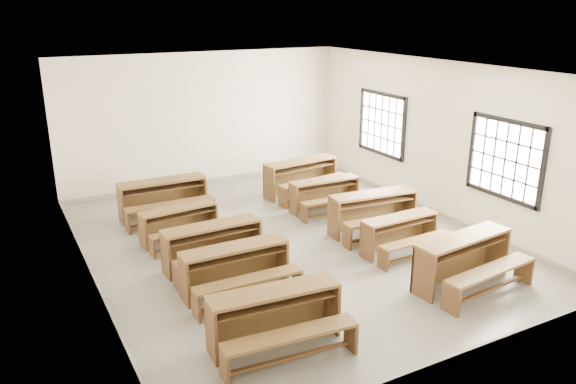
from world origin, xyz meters
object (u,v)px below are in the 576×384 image
desk_set_3 (180,222)px  desk_set_9 (302,175)px  desk_set_1 (236,266)px  desk_set_5 (465,257)px  desk_set_2 (214,243)px  desk_set_6 (401,232)px  desk_set_4 (164,196)px  desk_set_8 (325,193)px  desk_set_0 (276,314)px  desk_set_7 (374,210)px

desk_set_3 → desk_set_9: desk_set_9 is taller
desk_set_1 → desk_set_5: bearing=-23.8°
desk_set_1 → desk_set_2: (0.02, 0.99, 0.00)m
desk_set_6 → desk_set_3: bearing=142.9°
desk_set_4 → desk_set_8: size_ratio=1.16×
desk_set_0 → desk_set_6: bearing=29.8°
desk_set_4 → desk_set_5: bearing=-56.5°
desk_set_5 → desk_set_4: bearing=116.9°
desk_set_4 → desk_set_9: bearing=0.4°
desk_set_8 → desk_set_9: size_ratio=0.82×
desk_set_1 → desk_set_7: bearing=16.7°
desk_set_6 → desk_set_9: 3.68m
desk_set_4 → desk_set_9: 3.28m
desk_set_8 → desk_set_7: bearing=-80.7°
desk_set_1 → desk_set_7: size_ratio=0.91×
desk_set_3 → desk_set_5: (3.39, -3.80, 0.09)m
desk_set_1 → desk_set_8: size_ratio=1.07×
desk_set_2 → desk_set_7: bearing=-1.8°
desk_set_3 → desk_set_7: desk_set_7 is taller
desk_set_5 → desk_set_9: bearing=84.5°
desk_set_5 → desk_set_7: 2.44m
desk_set_3 → desk_set_6: size_ratio=1.01×
desk_set_7 → desk_set_8: 1.50m
desk_set_3 → desk_set_4: desk_set_4 is taller
desk_set_4 → desk_set_7: size_ratio=0.98×
desk_set_9 → desk_set_0: bearing=-129.4°
desk_set_0 → desk_set_5: desk_set_5 is taller
desk_set_0 → desk_set_7: 4.27m
desk_set_6 → desk_set_8: 2.48m
desk_set_2 → desk_set_5: size_ratio=0.91×
desk_set_2 → desk_set_8: bearing=23.8°
desk_set_8 → desk_set_6: bearing=-86.8°
desk_set_2 → desk_set_8: (3.12, 1.48, -0.04)m
desk_set_4 → desk_set_5: desk_set_4 is taller
desk_set_7 → desk_set_9: size_ratio=0.96×
desk_set_8 → desk_set_9: bearing=87.3°
desk_set_2 → desk_set_8: size_ratio=1.09×
desk_set_9 → desk_set_6: bearing=-97.6°
desk_set_4 → desk_set_9: desk_set_9 is taller
desk_set_7 → desk_set_1: bearing=-158.4°
desk_set_7 → desk_set_2: bearing=-175.0°
desk_set_1 → desk_set_3: desk_set_1 is taller
desk_set_1 → desk_set_6: desk_set_1 is taller
desk_set_2 → desk_set_7: 3.31m
desk_set_9 → desk_set_5: bearing=-96.4°
desk_set_2 → desk_set_3: 1.36m
desk_set_5 → desk_set_8: desk_set_5 is taller
desk_set_6 → desk_set_8: (-0.04, 2.48, 0.01)m
desk_set_5 → desk_set_9: (-0.02, 5.13, 0.01)m
desk_set_9 → desk_set_4: bearing=172.9°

